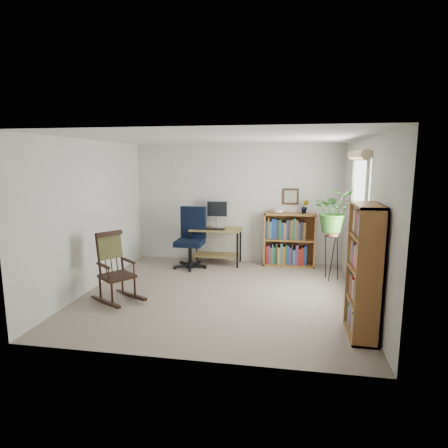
% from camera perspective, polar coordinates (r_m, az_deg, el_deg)
% --- Properties ---
extents(floor, '(4.20, 4.00, 0.00)m').
position_cam_1_polar(floor, '(5.99, -0.66, -10.59)').
color(floor, gray).
rests_on(floor, ground).
extents(ceiling, '(4.20, 4.00, 0.00)m').
position_cam_1_polar(ceiling, '(5.63, -0.70, 12.97)').
color(ceiling, silver).
rests_on(ceiling, ground).
extents(wall_back, '(4.20, 0.00, 2.40)m').
position_cam_1_polar(wall_back, '(7.65, 2.02, 3.12)').
color(wall_back, silver).
rests_on(wall_back, ground).
extents(wall_front, '(4.20, 0.00, 2.40)m').
position_cam_1_polar(wall_front, '(3.78, -6.16, -3.86)').
color(wall_front, silver).
rests_on(wall_front, ground).
extents(wall_left, '(0.00, 4.00, 2.40)m').
position_cam_1_polar(wall_left, '(6.41, -19.50, 1.26)').
color(wall_left, silver).
rests_on(wall_left, ground).
extents(wall_right, '(0.00, 4.00, 2.40)m').
position_cam_1_polar(wall_right, '(5.70, 20.56, 0.21)').
color(wall_right, silver).
rests_on(wall_right, ground).
extents(window, '(0.12, 1.20, 1.50)m').
position_cam_1_polar(window, '(5.96, 19.77, 2.59)').
color(window, white).
rests_on(window, wall_right).
extents(desk, '(1.01, 0.56, 0.73)m').
position_cam_1_polar(desk, '(7.56, -1.21, -3.40)').
color(desk, olive).
rests_on(desk, floor).
extents(monitor, '(0.46, 0.16, 0.56)m').
position_cam_1_polar(monitor, '(7.58, -1.02, 1.59)').
color(monitor, silver).
rests_on(monitor, desk).
extents(keyboard, '(0.40, 0.15, 0.02)m').
position_cam_1_polar(keyboard, '(7.37, -1.39, -0.76)').
color(keyboard, black).
rests_on(keyboard, desk).
extents(office_chair, '(0.70, 0.70, 1.20)m').
position_cam_1_polar(office_chair, '(7.25, -5.27, -2.10)').
color(office_chair, black).
rests_on(office_chair, floor).
extents(rocking_chair, '(1.05, 0.98, 1.05)m').
position_cam_1_polar(rocking_chair, '(5.78, -16.04, -6.28)').
color(rocking_chair, black).
rests_on(rocking_chair, floor).
extents(low_bookshelf, '(1.00, 0.33, 1.05)m').
position_cam_1_polar(low_bookshelf, '(7.51, 9.92, -2.35)').
color(low_bookshelf, '#976231').
rests_on(low_bookshelf, floor).
extents(tall_bookshelf, '(0.30, 0.70, 1.59)m').
position_cam_1_polar(tall_bookshelf, '(4.71, 20.55, -6.79)').
color(tall_bookshelf, '#976231').
rests_on(tall_bookshelf, floor).
extents(plant_stand, '(0.27, 0.27, 0.92)m').
position_cam_1_polar(plant_stand, '(6.80, 16.10, -4.46)').
color(plant_stand, black).
rests_on(plant_stand, floor).
extents(spider_plant, '(1.69, 1.88, 1.46)m').
position_cam_1_polar(spider_plant, '(6.63, 16.55, 5.00)').
color(spider_plant, '#2D5F21').
rests_on(spider_plant, plant_stand).
extents(potted_plant_small, '(0.13, 0.24, 0.11)m').
position_cam_1_polar(potted_plant_small, '(7.43, 12.21, 1.99)').
color(potted_plant_small, '#2D5F21').
rests_on(potted_plant_small, low_bookshelf).
extents(framed_picture, '(0.32, 0.04, 0.32)m').
position_cam_1_polar(framed_picture, '(7.53, 10.10, 4.14)').
color(framed_picture, black).
rests_on(framed_picture, wall_back).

